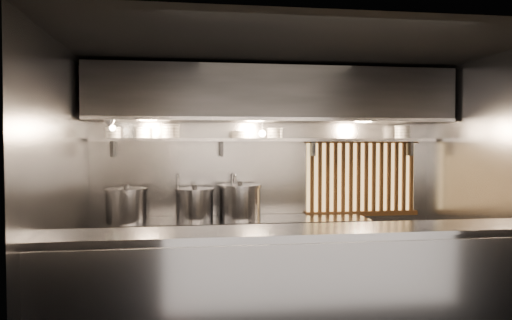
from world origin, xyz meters
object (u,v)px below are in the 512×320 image
object	(u,v)px
heat_lamp	(110,123)
stock_pot_mid	(240,201)
pendant_bulb	(262,133)
stock_pot_left	(127,205)
stock_pot_right	(195,204)

from	to	relation	value
heat_lamp	stock_pot_mid	xyz separation A→B (m)	(1.51, 0.32, -0.95)
heat_lamp	pendant_bulb	bearing A→B (deg)	11.00
heat_lamp	stock_pot_mid	distance (m)	1.81
pendant_bulb	stock_pot_mid	world-z (taller)	pendant_bulb
stock_pot_left	stock_pot_mid	world-z (taller)	stock_pot_mid
heat_lamp	stock_pot_left	xyz separation A→B (m)	(0.15, 0.23, -0.96)
stock_pot_mid	heat_lamp	bearing A→B (deg)	-168.07
stock_pot_mid	stock_pot_left	bearing A→B (deg)	-176.45
heat_lamp	stock_pot_right	xyz separation A→B (m)	(0.95, 0.30, -0.97)
pendant_bulb	stock_pot_left	xyz separation A→B (m)	(-1.65, -0.11, -0.86)
stock_pot_mid	stock_pot_right	size ratio (longest dim) A/B	0.98
pendant_bulb	stock_pot_left	bearing A→B (deg)	-176.02
stock_pot_right	heat_lamp	bearing A→B (deg)	-162.56
pendant_bulb	stock_pot_mid	bearing A→B (deg)	-173.97
stock_pot_left	stock_pot_right	xyz separation A→B (m)	(0.80, 0.06, -0.01)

